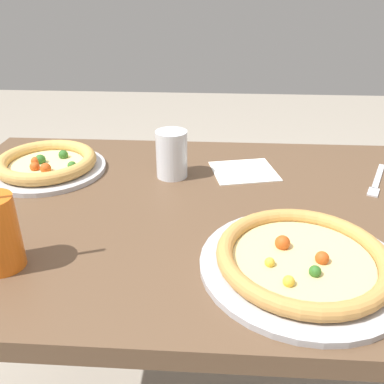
{
  "coord_description": "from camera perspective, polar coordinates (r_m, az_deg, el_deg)",
  "views": [
    {
      "loc": [
        0.04,
        -0.81,
        1.2
      ],
      "look_at": [
        -0.01,
        0.01,
        0.78
      ],
      "focal_mm": 38.94,
      "sensor_mm": 36.0,
      "label": 1
    }
  ],
  "objects": [
    {
      "name": "fork",
      "position": [
        1.13,
        23.99,
        1.38
      ],
      "size": [
        0.1,
        0.19,
        0.0
      ],
      "color": "silver",
      "rests_on": "dining_table"
    },
    {
      "name": "pizza_near",
      "position": [
        0.75,
        14.88,
        -8.97
      ],
      "size": [
        0.36,
        0.36,
        0.04
      ],
      "color": "#B7B7BC",
      "rests_on": "dining_table"
    },
    {
      "name": "dining_table",
      "position": [
        0.99,
        0.75,
        -7.83
      ],
      "size": [
        1.24,
        0.81,
        0.75
      ],
      "color": "brown",
      "rests_on": "ground"
    },
    {
      "name": "water_cup_clear",
      "position": [
        1.04,
        -2.79,
        5.28
      ],
      "size": [
        0.08,
        0.08,
        0.12
      ],
      "color": "silver",
      "rests_on": "dining_table"
    },
    {
      "name": "paper_napkin",
      "position": [
        1.1,
        7.12,
        2.84
      ],
      "size": [
        0.19,
        0.18,
        0.0
      ],
      "primitive_type": "cube",
      "rotation": [
        0.0,
        0.0,
        0.23
      ],
      "color": "white",
      "rests_on": "dining_table"
    },
    {
      "name": "pizza_far",
      "position": [
        1.15,
        -19.27,
        3.64
      ],
      "size": [
        0.3,
        0.3,
        0.05
      ],
      "color": "#B7B7BC",
      "rests_on": "dining_table"
    }
  ]
}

